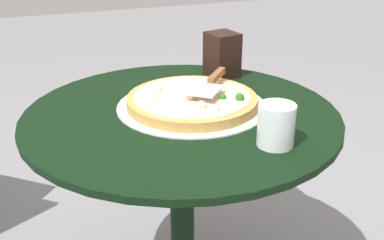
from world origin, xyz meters
name	(u,v)px	position (x,y,z in m)	size (l,w,h in m)	color
patio_table	(182,172)	(0.00, 0.00, 0.52)	(0.83, 0.83, 0.70)	black
pizza_on_tray	(192,101)	(-0.02, 0.04, 0.71)	(0.40, 0.40, 0.05)	silver
pizza_server	(211,82)	(-0.04, 0.10, 0.76)	(0.19, 0.18, 0.02)	silver
drinking_cup	(276,125)	(0.26, 0.13, 0.75)	(0.08, 0.08, 0.10)	silver
napkin_dispenser	(222,55)	(-0.23, 0.22, 0.77)	(0.09, 0.09, 0.14)	black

